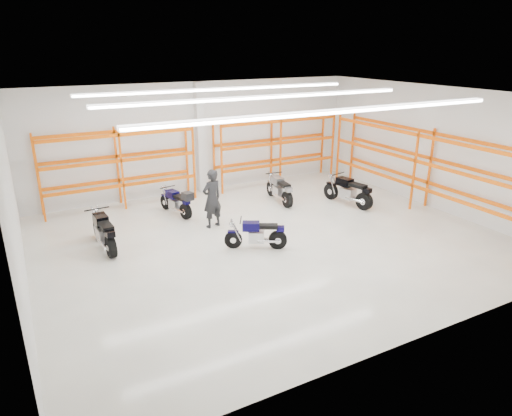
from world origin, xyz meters
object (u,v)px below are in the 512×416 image
standing_man (212,199)px  motorcycle_main (258,235)px  motorcycle_back_a (104,233)px  structural_column (200,139)px  motorcycle_back_d (350,192)px  motorcycle_back_c (280,190)px  motorcycle_back_b (178,202)px

standing_man → motorcycle_main: bearing=88.7°
motorcycle_main → standing_man: standing_man is taller
motorcycle_back_a → structural_column: 6.50m
motorcycle_main → structural_column: bearing=84.0°
motorcycle_main → motorcycle_back_a: motorcycle_back_a is taller
motorcycle_main → motorcycle_back_d: (4.99, 1.86, 0.09)m
motorcycle_main → motorcycle_back_c: motorcycle_back_c is taller
motorcycle_back_d → structural_column: structural_column is taller
motorcycle_back_a → motorcycle_back_d: motorcycle_back_d is taller
motorcycle_back_d → motorcycle_back_b: bearing=161.7°
motorcycle_main → motorcycle_back_a: 4.66m
standing_man → motorcycle_back_a: bearing=-12.5°
motorcycle_back_c → motorcycle_back_d: size_ratio=0.94×
motorcycle_back_c → motorcycle_main: bearing=-129.4°
motorcycle_back_b → structural_column: 3.46m
motorcycle_main → motorcycle_back_b: motorcycle_back_b is taller
motorcycle_back_a → standing_man: standing_man is taller
motorcycle_back_b → motorcycle_back_d: 6.53m
motorcycle_main → motorcycle_back_a: (-4.12, 2.17, 0.08)m
motorcycle_back_b → structural_column: bearing=51.1°
motorcycle_back_c → structural_column: size_ratio=0.48×
motorcycle_back_d → motorcycle_back_c: bearing=144.2°
structural_column → motorcycle_main: bearing=-96.0°
motorcycle_back_b → structural_column: structural_column is taller
motorcycle_back_c → motorcycle_back_b: bearing=173.2°
motorcycle_main → structural_column: structural_column is taller
motorcycle_back_a → motorcycle_back_c: (6.94, 1.26, -0.03)m
motorcycle_main → standing_man: bearing=103.1°
motorcycle_back_b → standing_man: standing_man is taller
motorcycle_main → structural_column: (0.65, 6.23, 1.81)m
motorcycle_back_a → structural_column: bearing=40.4°
standing_man → motorcycle_back_c: bearing=-175.6°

